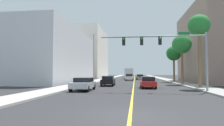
# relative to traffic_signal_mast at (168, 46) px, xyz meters

# --- Properties ---
(ground) EXTENTS (192.00, 192.00, 0.00)m
(ground) POSITION_rel_traffic_signal_mast_xyz_m (-3.49, 30.82, -4.56)
(ground) COLOR #2D2D30
(sidewalk_left) EXTENTS (2.86, 168.00, 0.15)m
(sidewalk_left) POSITION_rel_traffic_signal_mast_xyz_m (-11.72, 30.82, -4.49)
(sidewalk_left) COLOR #B2ADA3
(sidewalk_left) RESTS_ON ground
(sidewalk_right) EXTENTS (2.86, 168.00, 0.15)m
(sidewalk_right) POSITION_rel_traffic_signal_mast_xyz_m (4.74, 30.82, -4.49)
(sidewalk_right) COLOR #9E9B93
(sidewalk_right) RESTS_ON ground
(lane_marking_center) EXTENTS (0.16, 144.00, 0.01)m
(lane_marking_center) POSITION_rel_traffic_signal_mast_xyz_m (-3.49, 30.82, -4.56)
(lane_marking_center) COLOR yellow
(lane_marking_center) RESTS_ON ground
(building_left_near) EXTENTS (14.41, 25.56, 10.39)m
(building_left_near) POSITION_rel_traffic_signal_mast_xyz_m (-21.35, 17.51, 0.63)
(building_left_near) COLOR silver
(building_left_near) RESTS_ON ground
(building_left_far) EXTENTS (17.18, 22.83, 16.47)m
(building_left_far) POSITION_rel_traffic_signal_mast_xyz_m (-22.74, 46.69, 3.67)
(building_left_far) COLOR silver
(building_left_far) RESTS_ON ground
(traffic_signal_mast) EXTENTS (10.59, 0.36, 5.82)m
(traffic_signal_mast) POSITION_rel_traffic_signal_mast_xyz_m (0.00, 0.00, 0.00)
(traffic_signal_mast) COLOR gray
(traffic_signal_mast) RESTS_ON sidewalk_right
(street_lamp) EXTENTS (0.56, 0.28, 8.88)m
(street_lamp) POSITION_rel_traffic_signal_mast_xyz_m (-10.79, 14.75, 0.46)
(street_lamp) COLOR gray
(street_lamp) RESTS_ON sidewalk_left
(palm_near) EXTENTS (2.55, 2.55, 8.73)m
(palm_near) POSITION_rel_traffic_signal_mast_xyz_m (4.40, 4.25, 2.85)
(palm_near) COLOR brown
(palm_near) RESTS_ON sidewalk_right
(palm_mid) EXTENTS (3.03, 3.03, 7.79)m
(palm_mid) POSITION_rel_traffic_signal_mast_xyz_m (4.18, 12.00, 1.77)
(palm_mid) COLOR brown
(palm_mid) RESTS_ON sidewalk_right
(palm_far) EXTENTS (2.92, 2.92, 7.03)m
(palm_far) POSITION_rel_traffic_signal_mast_xyz_m (4.42, 19.76, 1.07)
(palm_far) COLOR brown
(palm_far) RESTS_ON sidewalk_right
(car_silver) EXTENTS (1.98, 4.06, 1.37)m
(car_silver) POSITION_rel_traffic_signal_mast_xyz_m (-8.72, 0.20, -3.84)
(car_silver) COLOR #BCBCC1
(car_silver) RESTS_ON ground
(car_gray) EXTENTS (2.04, 4.11, 1.38)m
(car_gray) POSITION_rel_traffic_signal_mast_xyz_m (-2.02, 32.45, -3.85)
(car_gray) COLOR slate
(car_gray) RESTS_ON ground
(car_red) EXTENTS (1.81, 4.16, 1.40)m
(car_red) POSITION_rel_traffic_signal_mast_xyz_m (-1.70, 4.37, -3.84)
(car_red) COLOR red
(car_red) RESTS_ON ground
(car_black) EXTENTS (1.83, 4.03, 1.40)m
(car_black) POSITION_rel_traffic_signal_mast_xyz_m (-7.09, 7.63, -3.82)
(car_black) COLOR black
(car_black) RESTS_ON ground
(car_white) EXTENTS (1.89, 4.06, 1.54)m
(car_white) POSITION_rel_traffic_signal_mast_xyz_m (-4.60, 26.29, -3.78)
(car_white) COLOR white
(car_white) RESTS_ON ground
(delivery_truck) EXTENTS (2.48, 8.56, 3.04)m
(delivery_truck) POSITION_rel_traffic_signal_mast_xyz_m (-4.99, 37.13, -2.94)
(delivery_truck) COLOR silver
(delivery_truck) RESTS_ON ground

